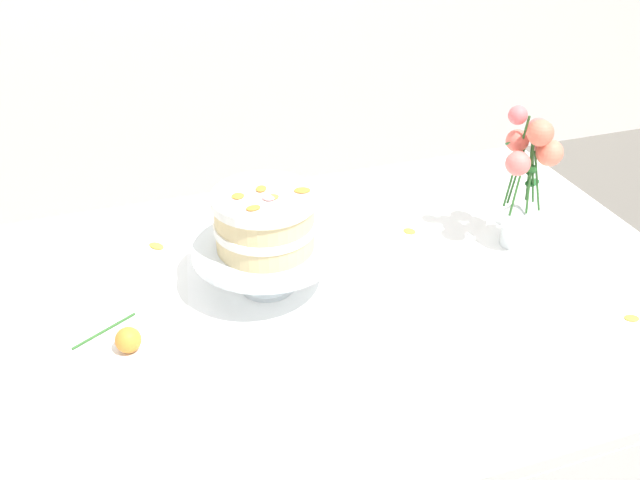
{
  "coord_description": "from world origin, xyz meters",
  "views": [
    {
      "loc": [
        -0.44,
        -1.08,
        1.59
      ],
      "look_at": [
        -0.06,
        0.02,
        0.86
      ],
      "focal_mm": 40.03,
      "sensor_mm": 36.0,
      "label": 1
    }
  ],
  "objects": [
    {
      "name": "dining_table",
      "position": [
        0.0,
        -0.03,
        0.65
      ],
      "size": [
        1.4,
        1.0,
        0.74
      ],
      "color": "white",
      "rests_on": "ground"
    },
    {
      "name": "linen_napkin",
      "position": [
        -0.16,
        0.06,
        0.74
      ],
      "size": [
        0.37,
        0.37,
        0.0
      ],
      "primitive_type": "cube",
      "rotation": [
        0.0,
        0.0,
        -0.16
      ],
      "color": "white",
      "rests_on": "dining_table"
    },
    {
      "name": "cake_stand",
      "position": [
        -0.16,
        0.06,
        0.82
      ],
      "size": [
        0.29,
        0.29,
        0.1
      ],
      "color": "silver",
      "rests_on": "linen_napkin"
    },
    {
      "name": "layer_cake",
      "position": [
        -0.16,
        0.06,
        0.9
      ],
      "size": [
        0.2,
        0.2,
        0.12
      ],
      "color": "beige",
      "rests_on": "cake_stand"
    },
    {
      "name": "flower_vase",
      "position": [
        0.4,
        0.04,
        0.9
      ],
      "size": [
        0.13,
        0.1,
        0.32
      ],
      "color": "silver",
      "rests_on": "dining_table"
    },
    {
      "name": "fallen_rose",
      "position": [
        -0.45,
        -0.04,
        0.76
      ],
      "size": [
        0.12,
        0.13,
        0.05
      ],
      "color": "#2D6028",
      "rests_on": "dining_table"
    },
    {
      "name": "loose_petal_0",
      "position": [
        0.47,
        -0.26,
        0.74
      ],
      "size": [
        0.03,
        0.03,
        0.0
      ],
      "primitive_type": "ellipsoid",
      "rotation": [
        0.0,
        0.0,
        5.93
      ],
      "color": "yellow",
      "rests_on": "dining_table"
    },
    {
      "name": "loose_petal_1",
      "position": [
        -0.35,
        0.29,
        0.74
      ],
      "size": [
        0.04,
        0.04,
        0.01
      ],
      "primitive_type": "ellipsoid",
      "rotation": [
        0.0,
        0.0,
        5.36
      ],
      "color": "yellow",
      "rests_on": "dining_table"
    },
    {
      "name": "loose_petal_2",
      "position": [
        0.2,
        0.17,
        0.74
      ],
      "size": [
        0.04,
        0.04,
        0.0
      ],
      "primitive_type": "ellipsoid",
      "rotation": [
        0.0,
        0.0,
        2.18
      ],
      "color": "yellow",
      "rests_on": "dining_table"
    }
  ]
}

